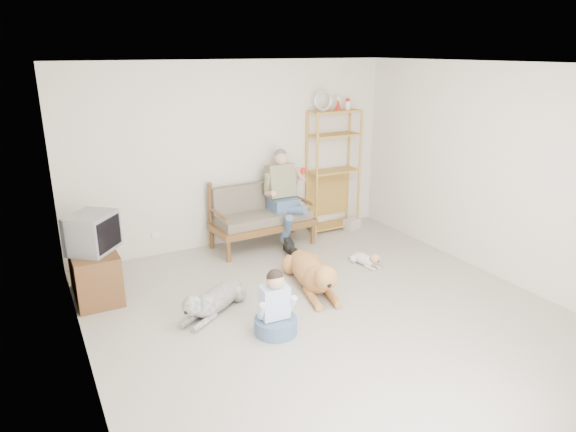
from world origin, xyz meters
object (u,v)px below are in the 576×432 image
tv_stand (94,273)px  golden_retriever (312,273)px  loveseat (261,214)px  etagere (333,170)px

tv_stand → golden_retriever: 2.62m
loveseat → golden_retriever: (-0.06, -1.64, -0.29)m
tv_stand → etagere: bearing=11.1°
loveseat → golden_retriever: 1.67m
etagere → golden_retriever: size_ratio=1.41×
tv_stand → golden_retriever: tv_stand is taller
etagere → tv_stand: (-3.83, -0.77, -0.69)m
etagere → tv_stand: size_ratio=2.49×
loveseat → etagere: bearing=3.4°
loveseat → etagere: size_ratio=0.68×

